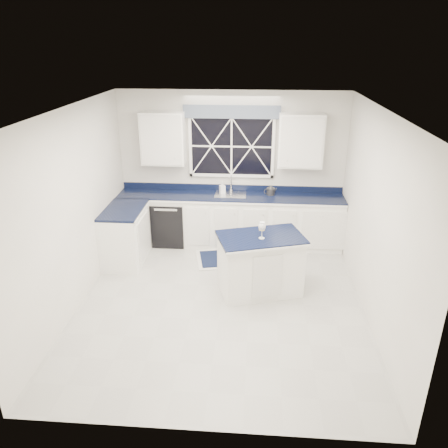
# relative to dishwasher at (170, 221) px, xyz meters

# --- Properties ---
(ground) EXTENTS (4.50, 4.50, 0.00)m
(ground) POSITION_rel_dishwasher_xyz_m (1.10, -1.95, -0.41)
(ground) COLOR #A3A39E
(ground) RESTS_ON ground
(back_wall) EXTENTS (4.00, 0.10, 2.70)m
(back_wall) POSITION_rel_dishwasher_xyz_m (1.10, 0.30, 0.94)
(back_wall) COLOR silver
(back_wall) RESTS_ON ground
(base_cabinets) EXTENTS (3.99, 1.60, 0.90)m
(base_cabinets) POSITION_rel_dishwasher_xyz_m (0.77, -0.17, 0.04)
(base_cabinets) COLOR white
(base_cabinets) RESTS_ON ground
(countertop) EXTENTS (3.98, 0.64, 0.04)m
(countertop) POSITION_rel_dishwasher_xyz_m (1.10, 0.00, 0.51)
(countertop) COLOR black
(countertop) RESTS_ON base_cabinets
(dishwasher) EXTENTS (0.60, 0.58, 0.82)m
(dishwasher) POSITION_rel_dishwasher_xyz_m (0.00, 0.00, 0.00)
(dishwasher) COLOR black
(dishwasher) RESTS_ON ground
(window) EXTENTS (1.65, 0.09, 1.26)m
(window) POSITION_rel_dishwasher_xyz_m (1.10, 0.25, 1.42)
(window) COLOR black
(window) RESTS_ON ground
(upper_cabinets) EXTENTS (3.10, 0.34, 0.90)m
(upper_cabinets) POSITION_rel_dishwasher_xyz_m (1.10, 0.13, 1.49)
(upper_cabinets) COLOR white
(upper_cabinets) RESTS_ON ground
(faucet) EXTENTS (0.05, 0.20, 0.30)m
(faucet) POSITION_rel_dishwasher_xyz_m (1.10, 0.19, 0.69)
(faucet) COLOR silver
(faucet) RESTS_ON countertop
(island) EXTENTS (1.36, 1.05, 0.90)m
(island) POSITION_rel_dishwasher_xyz_m (1.64, -1.60, 0.04)
(island) COLOR white
(island) RESTS_ON ground
(rug) EXTENTS (1.35, 0.98, 0.02)m
(rug) POSITION_rel_dishwasher_xyz_m (1.18, -0.60, -0.40)
(rug) COLOR beige
(rug) RESTS_ON ground
(kettle) EXTENTS (0.23, 0.18, 0.17)m
(kettle) POSITION_rel_dishwasher_xyz_m (1.81, 0.08, 0.61)
(kettle) COLOR #323235
(kettle) RESTS_ON countertop
(wine_glass) EXTENTS (0.10, 0.10, 0.25)m
(wine_glass) POSITION_rel_dishwasher_xyz_m (1.65, -1.67, 0.66)
(wine_glass) COLOR silver
(wine_glass) RESTS_ON island
(soap_bottle) EXTENTS (0.12, 0.12, 0.20)m
(soap_bottle) POSITION_rel_dishwasher_xyz_m (0.95, 0.12, 0.63)
(soap_bottle) COLOR silver
(soap_bottle) RESTS_ON countertop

